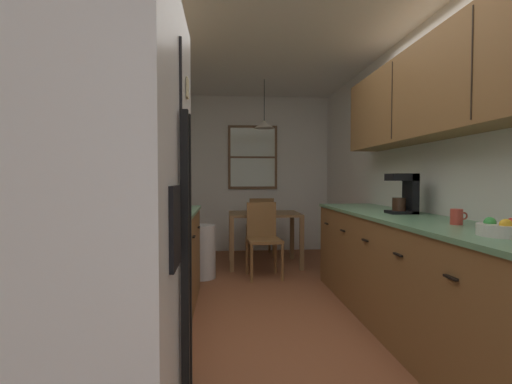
{
  "coord_description": "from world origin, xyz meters",
  "views": [
    {
      "loc": [
        -0.43,
        -2.45,
        1.19
      ],
      "look_at": [
        -0.11,
        1.2,
        1.06
      ],
      "focal_mm": 25.74,
      "sensor_mm": 36.0,
      "label": 1
    }
  ],
  "objects": [
    {
      "name": "ground_plane",
      "position": [
        0.0,
        1.0,
        0.0
      ],
      "size": [
        12.0,
        12.0,
        0.0
      ],
      "primitive_type": "plane",
      "color": "brown"
    },
    {
      "name": "wall_left",
      "position": [
        -1.35,
        1.0,
        1.27
      ],
      "size": [
        0.1,
        9.0,
        2.55
      ],
      "primitive_type": "cube",
      "color": "white",
      "rests_on": "ground"
    },
    {
      "name": "wall_right",
      "position": [
        1.35,
        1.0,
        1.27
      ],
      "size": [
        0.1,
        9.0,
        2.55
      ],
      "primitive_type": "cube",
      "color": "white",
      "rests_on": "ground"
    },
    {
      "name": "wall_back",
      "position": [
        0.0,
        3.65,
        1.27
      ],
      "size": [
        4.4,
        0.1,
        2.55
      ],
      "primitive_type": "cube",
      "color": "white",
      "rests_on": "ground"
    },
    {
      "name": "ceiling_slab",
      "position": [
        0.0,
        1.0,
        2.59
      ],
      "size": [
        4.4,
        9.0,
        0.08
      ],
      "primitive_type": "cube",
      "color": "white"
    },
    {
      "name": "refrigerator",
      "position": [
        -0.93,
        -1.29,
        0.88
      ],
      "size": [
        0.76,
        0.77,
        1.77
      ],
      "color": "white",
      "rests_on": "ground"
    },
    {
      "name": "stove_range",
      "position": [
        -0.99,
        -0.57,
        0.47
      ],
      "size": [
        0.66,
        0.63,
        1.1
      ],
      "color": "black",
      "rests_on": "ground"
    },
    {
      "name": "microwave_over_range",
      "position": [
        -1.11,
        -0.57,
        1.66
      ],
      "size": [
        0.39,
        0.6,
        0.33
      ],
      "color": "white"
    },
    {
      "name": "counter_left",
      "position": [
        -1.0,
        0.68,
        0.45
      ],
      "size": [
        0.64,
        1.87,
        0.9
      ],
      "color": "brown",
      "rests_on": "ground"
    },
    {
      "name": "upper_cabinets_left",
      "position": [
        -1.14,
        0.63,
        1.85
      ],
      "size": [
        0.33,
        1.95,
        0.65
      ],
      "color": "brown"
    },
    {
      "name": "counter_right",
      "position": [
        1.0,
        0.09,
        0.45
      ],
      "size": [
        0.64,
        3.35,
        0.9
      ],
      "color": "brown",
      "rests_on": "ground"
    },
    {
      "name": "upper_cabinets_right",
      "position": [
        1.14,
        0.04,
        1.85
      ],
      "size": [
        0.33,
        3.03,
        0.7
      ],
      "color": "brown"
    },
    {
      "name": "dining_table",
      "position": [
        0.12,
        2.56,
        0.61
      ],
      "size": [
        0.97,
        0.74,
        0.73
      ],
      "color": "brown",
      "rests_on": "ground"
    },
    {
      "name": "dining_chair_near",
      "position": [
        0.04,
        1.98,
        0.5
      ],
      "size": [
        0.43,
        0.43,
        0.9
      ],
      "color": "brown",
      "rests_on": "ground"
    },
    {
      "name": "dining_chair_far",
      "position": [
        0.13,
        3.14,
        0.5
      ],
      "size": [
        0.42,
        0.42,
        0.9
      ],
      "color": "brown",
      "rests_on": "ground"
    },
    {
      "name": "pendant_light",
      "position": [
        0.12,
        2.56,
        1.94
      ],
      "size": [
        0.28,
        0.28,
        0.66
      ],
      "color": "black"
    },
    {
      "name": "back_window",
      "position": [
        0.04,
        3.58,
        1.55
      ],
      "size": [
        0.81,
        0.05,
        1.04
      ],
      "color": "brown"
    },
    {
      "name": "trash_bin",
      "position": [
        -0.7,
        1.96,
        0.32
      ],
      "size": [
        0.33,
        0.33,
        0.64
      ],
      "primitive_type": "cylinder",
      "color": "silver",
      "rests_on": "ground"
    },
    {
      "name": "storage_canister",
      "position": [
        -1.0,
        -0.12,
        0.99
      ],
      "size": [
        0.12,
        0.12,
        0.18
      ],
      "color": "#D84C19",
      "rests_on": "counter_left"
    },
    {
      "name": "dish_towel",
      "position": [
        -0.64,
        -0.42,
        0.5
      ],
      "size": [
        0.02,
        0.16,
        0.24
      ],
      "primitive_type": "cube",
      "color": "silver"
    },
    {
      "name": "coffee_maker",
      "position": [
        1.08,
        0.5,
        1.08
      ],
      "size": [
        0.22,
        0.18,
        0.34
      ],
      "color": "black",
      "rests_on": "counter_right"
    },
    {
      "name": "mug_spare",
      "position": [
        1.04,
        -0.25,
        0.95
      ],
      "size": [
        0.11,
        0.07,
        0.1
      ],
      "color": "#BF3F33",
      "rests_on": "counter_right"
    },
    {
      "name": "fruit_bowl",
      "position": [
        0.97,
        -0.72,
        0.94
      ],
      "size": [
        0.23,
        0.23,
        0.09
      ],
      "color": "silver",
      "rests_on": "counter_right"
    }
  ]
}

